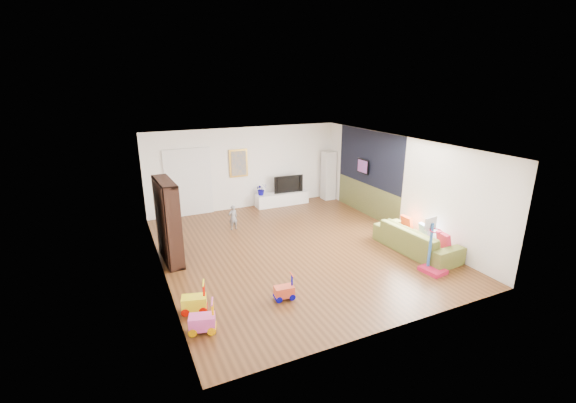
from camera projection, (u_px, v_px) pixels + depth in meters
name	position (u px, v px, depth m)	size (l,w,h in m)	color
floor	(295.00, 248.00, 9.95)	(6.50, 7.50, 0.00)	brown
ceiling	(295.00, 144.00, 9.13)	(6.50, 7.50, 0.00)	white
wall_back	(246.00, 168.00, 12.78)	(6.50, 0.00, 2.70)	white
wall_front	(395.00, 259.00, 6.30)	(6.50, 0.00, 2.70)	white
wall_left	(158.00, 217.00, 8.23)	(0.00, 7.50, 2.70)	silver
wall_right	(398.00, 184.00, 10.84)	(0.00, 7.50, 2.70)	white
navy_accent	(369.00, 158.00, 11.90)	(0.01, 3.20, 1.70)	black
olive_wainscot	(366.00, 199.00, 12.31)	(0.01, 3.20, 1.00)	brown
doorway	(189.00, 183.00, 12.07)	(1.45, 0.06, 2.10)	white
painting_back	(238.00, 163.00, 12.58)	(0.62, 0.06, 0.92)	gold
artwork_right	(363.00, 166.00, 12.14)	(0.04, 0.56, 0.46)	#7F3F8C
media_console	(282.00, 199.00, 13.35)	(1.86, 0.47, 0.43)	white
tall_cabinet	(328.00, 175.00, 13.82)	(0.41, 0.41, 1.75)	silver
bookshelf	(168.00, 221.00, 9.01)	(0.35, 1.35, 1.98)	black
sofa	(416.00, 239.00, 9.66)	(2.25, 0.88, 0.66)	olive
basketball_hoop	(436.00, 246.00, 8.51)	(0.43, 0.53, 1.27)	#BB163D
ride_on_yellow	(194.00, 298.00, 7.13)	(0.45, 0.28, 0.60)	yellow
ride_on_orange	(284.00, 287.00, 7.56)	(0.38, 0.24, 0.51)	#DD4A2E
ride_on_pink	(202.00, 317.00, 6.56)	(0.44, 0.27, 0.59)	#E149A9
child	(233.00, 217.00, 11.08)	(0.27, 0.18, 0.74)	slate
tv	(288.00, 183.00, 13.30)	(1.04, 0.14, 0.60)	black
vase_plant	(261.00, 189.00, 12.95)	(0.36, 0.31, 0.40)	#0C057E
pillow_left	(444.00, 241.00, 9.11)	(0.10, 0.40, 0.40)	#BE1F38
pillow_center	(425.00, 231.00, 9.67)	(0.09, 0.36, 0.36)	white
pillow_right	(407.00, 222.00, 10.27)	(0.09, 0.35, 0.35)	red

